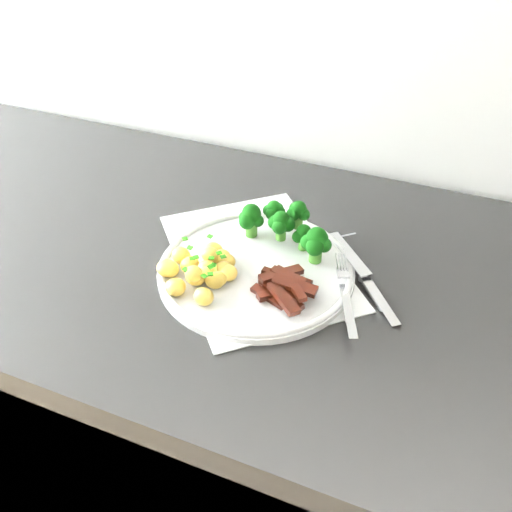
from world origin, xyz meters
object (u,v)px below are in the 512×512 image
object	(u,v)px
broccoli	(287,225)
beef_strips	(284,287)
knife	(370,287)
recipe_paper	(257,260)
potatoes	(202,268)
counter	(256,447)
plate	(256,269)
fork	(346,297)

from	to	relation	value
broccoli	beef_strips	size ratio (longest dim) A/B	1.52
broccoli	beef_strips	world-z (taller)	broccoli
broccoli	knife	size ratio (longest dim) A/B	0.91
recipe_paper	potatoes	distance (m)	0.09
broccoli	beef_strips	bearing A→B (deg)	-71.81
counter	recipe_paper	xyz separation A→B (m)	(-0.00, 0.01, 0.45)
knife	plate	bearing A→B (deg)	-172.03
beef_strips	potatoes	bearing A→B (deg)	-175.46
recipe_paper	beef_strips	bearing A→B (deg)	-43.46
potatoes	knife	world-z (taller)	potatoes
knife	fork	bearing A→B (deg)	-117.38
plate	beef_strips	bearing A→B (deg)	-31.98
beef_strips	broccoli	bearing A→B (deg)	108.19
beef_strips	knife	distance (m)	0.11
broccoli	recipe_paper	bearing A→B (deg)	-125.74
fork	counter	bearing A→B (deg)	164.25
plate	broccoli	world-z (taller)	broccoli
plate	recipe_paper	bearing A→B (deg)	110.51
knife	counter	bearing A→B (deg)	-179.16
counter	knife	world-z (taller)	knife
fork	knife	distance (m)	0.05
potatoes	fork	bearing A→B (deg)	6.32
recipe_paper	potatoes	size ratio (longest dim) A/B	3.22
counter	beef_strips	distance (m)	0.47
broccoli	plate	bearing A→B (deg)	-106.27
counter	potatoes	world-z (taller)	potatoes
counter	recipe_paper	bearing A→B (deg)	104.22
beef_strips	fork	xyz separation A→B (m)	(0.08, 0.01, -0.00)
plate	knife	bearing A→B (deg)	7.97
fork	knife	bearing A→B (deg)	62.62
fork	knife	world-z (taller)	fork
broccoli	fork	distance (m)	0.14
fork	knife	xyz separation A→B (m)	(0.02, 0.04, -0.01)
plate	fork	distance (m)	0.13
broccoli	fork	xyz separation A→B (m)	(0.11, -0.09, -0.03)
potatoes	counter	bearing A→B (deg)	49.08
recipe_paper	fork	distance (m)	0.15
recipe_paper	broccoli	bearing A→B (deg)	54.26
broccoli	beef_strips	xyz separation A→B (m)	(0.03, -0.10, -0.02)
potatoes	beef_strips	bearing A→B (deg)	4.54
counter	plate	distance (m)	0.45
plate	knife	size ratio (longest dim) A/B	1.68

